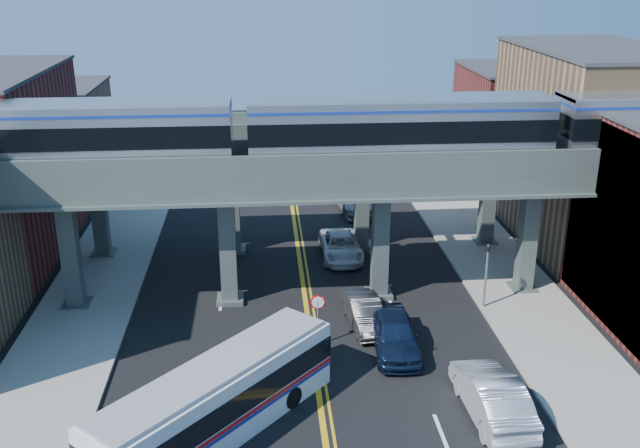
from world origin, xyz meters
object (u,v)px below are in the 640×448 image
(car_lane_a, at_px, (395,334))
(car_lane_b, at_px, (365,313))
(car_lane_c, at_px, (341,246))
(car_lane_d, at_px, (355,197))
(transit_train, at_px, (400,128))
(transit_bus, at_px, (217,401))
(car_parked_curb, at_px, (492,396))
(stop_sign, at_px, (318,312))
(traffic_signal, at_px, (487,268))

(car_lane_a, xyz_separation_m, car_lane_b, (-1.04, 2.48, -0.14))
(car_lane_a, xyz_separation_m, car_lane_c, (-1.25, 11.33, -0.15))
(car_lane_b, xyz_separation_m, car_lane_d, (1.77, 17.60, 0.20))
(transit_train, height_order, car_lane_d, transit_train)
(car_lane_c, height_order, car_lane_d, car_lane_d)
(transit_train, height_order, car_lane_b, transit_train)
(car_lane_a, bearing_deg, transit_bus, -142.58)
(transit_train, xyz_separation_m, car_lane_a, (-1.00, -5.78, -8.39))
(car_lane_b, xyz_separation_m, car_parked_curb, (3.97, -7.80, 0.18))
(car_lane_b, bearing_deg, car_parked_curb, -69.44)
(stop_sign, relative_size, car_lane_a, 0.52)
(car_lane_c, xyz_separation_m, car_lane_d, (1.98, 8.75, 0.21))
(car_lane_c, bearing_deg, car_parked_curb, -76.51)
(transit_train, distance_m, car_lane_c, 10.43)
(car_lane_a, distance_m, car_lane_d, 20.09)
(transit_train, distance_m, traffic_signal, 8.46)
(car_lane_b, height_order, car_lane_d, car_lane_d)
(car_parked_curb, bearing_deg, transit_bus, -1.03)
(transit_bus, xyz_separation_m, car_lane_c, (6.59, 16.94, -0.74))
(car_lane_d, bearing_deg, stop_sign, -110.07)
(transit_bus, distance_m, car_lane_c, 18.19)
(stop_sign, distance_m, car_lane_b, 3.17)
(car_lane_d, bearing_deg, car_lane_b, -103.44)
(transit_bus, height_order, car_lane_d, transit_bus)
(traffic_signal, distance_m, car_lane_a, 6.74)
(traffic_signal, bearing_deg, transit_bus, -144.63)
(stop_sign, height_order, transit_bus, transit_bus)
(car_lane_b, bearing_deg, car_lane_a, -73.62)
(stop_sign, xyz_separation_m, car_parked_curb, (6.43, -6.11, -0.85))
(stop_sign, height_order, car_parked_curb, stop_sign)
(transit_bus, bearing_deg, car_lane_c, 21.48)
(traffic_signal, xyz_separation_m, car_lane_d, (-4.66, 16.29, -1.38))
(stop_sign, bearing_deg, transit_bus, -124.12)
(transit_bus, bearing_deg, car_lane_d, 24.29)
(transit_train, relative_size, stop_sign, 17.82)
(transit_bus, xyz_separation_m, car_lane_b, (6.80, 8.09, -0.73))
(car_lane_c, relative_size, car_lane_d, 0.80)
(car_lane_b, xyz_separation_m, car_lane_c, (-0.21, 8.85, -0.01))
(transit_train, distance_m, stop_sign, 10.07)
(traffic_signal, height_order, car_lane_c, traffic_signal)
(traffic_signal, distance_m, transit_bus, 16.25)
(car_lane_d, distance_m, car_parked_curb, 25.50)
(car_lane_b, relative_size, car_lane_c, 0.86)
(car_parked_curb, bearing_deg, car_lane_b, -65.60)
(transit_train, relative_size, transit_bus, 4.82)
(car_lane_c, bearing_deg, transit_train, -68.50)
(car_lane_c, bearing_deg, car_lane_b, -89.24)
(car_lane_b, bearing_deg, stop_sign, -151.89)
(car_lane_c, distance_m, car_lane_d, 8.97)
(car_lane_d, bearing_deg, transit_bus, -116.14)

